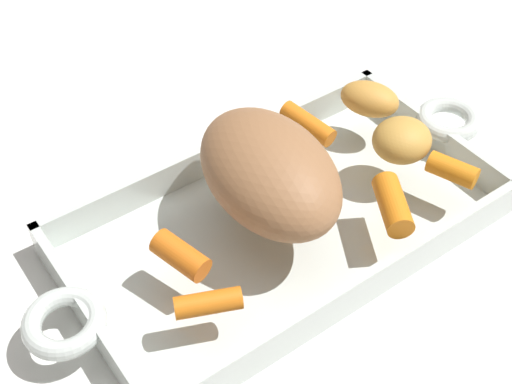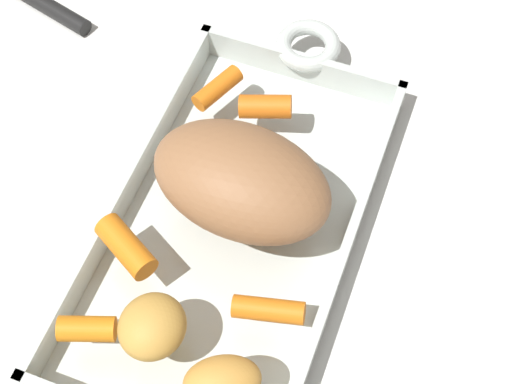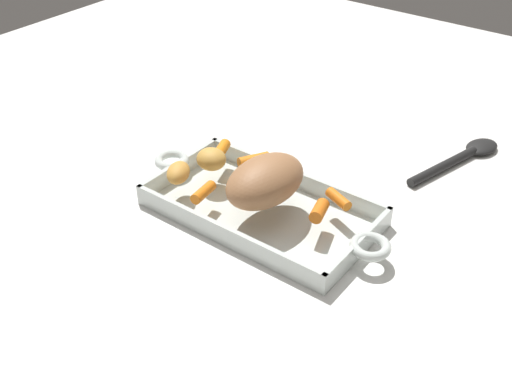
{
  "view_description": "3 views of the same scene",
  "coord_description": "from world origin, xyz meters",
  "px_view_note": "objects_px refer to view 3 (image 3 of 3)",
  "views": [
    {
      "loc": [
        0.26,
        0.32,
        0.46
      ],
      "look_at": [
        0.02,
        -0.01,
        0.06
      ],
      "focal_mm": 49.09,
      "sensor_mm": 36.0,
      "label": 1
    },
    {
      "loc": [
        -0.29,
        -0.13,
        0.6
      ],
      "look_at": [
        0.01,
        -0.02,
        0.06
      ],
      "focal_mm": 54.57,
      "sensor_mm": 36.0,
      "label": 2
    },
    {
      "loc": [
        0.5,
        -0.68,
        0.63
      ],
      "look_at": [
        -0.0,
        -0.01,
        0.05
      ],
      "focal_mm": 44.11,
      "sensor_mm": 36.0,
      "label": 3
    }
  ],
  "objects_px": {
    "pork_roast": "(265,181)",
    "baby_carrot_northwest": "(254,161)",
    "baby_carrot_southwest": "(338,199)",
    "baby_carrot_center_right": "(204,192)",
    "potato_near_roast": "(178,173)",
    "baby_carrot_short": "(319,211)",
    "serving_spoon": "(464,156)",
    "roasting_dish": "(261,209)",
    "baby_carrot_long": "(222,149)",
    "potato_whole": "(211,159)"
  },
  "relations": [
    {
      "from": "pork_roast",
      "to": "baby_carrot_southwest",
      "type": "distance_m",
      "value": 0.12
    },
    {
      "from": "potato_whole",
      "to": "pork_roast",
      "type": "bearing_deg",
      "value": -8.9
    },
    {
      "from": "baby_carrot_short",
      "to": "baby_carrot_center_right",
      "type": "bearing_deg",
      "value": -159.1
    },
    {
      "from": "baby_carrot_northwest",
      "to": "baby_carrot_center_right",
      "type": "bearing_deg",
      "value": -94.41
    },
    {
      "from": "baby_carrot_short",
      "to": "potato_near_roast",
      "type": "distance_m",
      "value": 0.25
    },
    {
      "from": "roasting_dish",
      "to": "baby_carrot_southwest",
      "type": "xyz_separation_m",
      "value": [
        0.11,
        0.06,
        0.04
      ]
    },
    {
      "from": "pork_roast",
      "to": "baby_carrot_northwest",
      "type": "distance_m",
      "value": 0.1
    },
    {
      "from": "baby_carrot_long",
      "to": "potato_whole",
      "type": "xyz_separation_m",
      "value": [
        0.02,
        -0.05,
        0.01
      ]
    },
    {
      "from": "baby_carrot_short",
      "to": "baby_carrot_northwest",
      "type": "bearing_deg",
      "value": 161.92
    },
    {
      "from": "baby_carrot_northwest",
      "to": "roasting_dish",
      "type": "bearing_deg",
      "value": -45.01
    },
    {
      "from": "baby_carrot_northwest",
      "to": "baby_carrot_southwest",
      "type": "distance_m",
      "value": 0.17
    },
    {
      "from": "potato_near_roast",
      "to": "serving_spoon",
      "type": "height_order",
      "value": "potato_near_roast"
    },
    {
      "from": "serving_spoon",
      "to": "potato_near_roast",
      "type": "bearing_deg",
      "value": 155.94
    },
    {
      "from": "baby_carrot_center_right",
      "to": "baby_carrot_northwest",
      "type": "bearing_deg",
      "value": 85.59
    },
    {
      "from": "baby_carrot_northwest",
      "to": "serving_spoon",
      "type": "height_order",
      "value": "baby_carrot_northwest"
    },
    {
      "from": "baby_carrot_northwest",
      "to": "serving_spoon",
      "type": "xyz_separation_m",
      "value": [
        0.26,
        0.3,
        -0.04
      ]
    },
    {
      "from": "baby_carrot_short",
      "to": "baby_carrot_long",
      "type": "xyz_separation_m",
      "value": [
        -0.24,
        0.05,
        -0.0
      ]
    },
    {
      "from": "baby_carrot_long",
      "to": "potato_near_roast",
      "type": "xyz_separation_m",
      "value": [
        -0.0,
        -0.11,
        0.01
      ]
    },
    {
      "from": "potato_near_roast",
      "to": "baby_carrot_southwest",
      "type": "bearing_deg",
      "value": 22.77
    },
    {
      "from": "baby_carrot_southwest",
      "to": "baby_carrot_center_right",
      "type": "bearing_deg",
      "value": -147.78
    },
    {
      "from": "pork_roast",
      "to": "potato_near_roast",
      "type": "bearing_deg",
      "value": -164.09
    },
    {
      "from": "serving_spoon",
      "to": "roasting_dish",
      "type": "bearing_deg",
      "value": 166.49
    },
    {
      "from": "baby_carrot_southwest",
      "to": "serving_spoon",
      "type": "bearing_deg",
      "value": 73.78
    },
    {
      "from": "baby_carrot_center_right",
      "to": "baby_carrot_northwest",
      "type": "height_order",
      "value": "baby_carrot_northwest"
    },
    {
      "from": "roasting_dish",
      "to": "baby_carrot_long",
      "type": "xyz_separation_m",
      "value": [
        -0.14,
        0.06,
        0.04
      ]
    },
    {
      "from": "baby_carrot_short",
      "to": "baby_carrot_long",
      "type": "distance_m",
      "value": 0.25
    },
    {
      "from": "baby_carrot_northwest",
      "to": "baby_carrot_long",
      "type": "bearing_deg",
      "value": -178.85
    },
    {
      "from": "baby_carrot_center_right",
      "to": "potato_near_roast",
      "type": "distance_m",
      "value": 0.07
    },
    {
      "from": "baby_carrot_northwest",
      "to": "potato_whole",
      "type": "relative_size",
      "value": 1.03
    },
    {
      "from": "baby_carrot_short",
      "to": "potato_whole",
      "type": "distance_m",
      "value": 0.22
    },
    {
      "from": "pork_roast",
      "to": "baby_carrot_short",
      "type": "xyz_separation_m",
      "value": [
        0.09,
        0.01,
        -0.03
      ]
    },
    {
      "from": "baby_carrot_short",
      "to": "potato_near_roast",
      "type": "height_order",
      "value": "potato_near_roast"
    },
    {
      "from": "baby_carrot_southwest",
      "to": "baby_carrot_short",
      "type": "bearing_deg",
      "value": -97.02
    },
    {
      "from": "potato_near_roast",
      "to": "serving_spoon",
      "type": "relative_size",
      "value": 0.23
    },
    {
      "from": "pork_roast",
      "to": "potato_near_roast",
      "type": "relative_size",
      "value": 2.63
    },
    {
      "from": "roasting_dish",
      "to": "baby_carrot_center_right",
      "type": "distance_m",
      "value": 0.1
    },
    {
      "from": "roasting_dish",
      "to": "baby_carrot_long",
      "type": "relative_size",
      "value": 10.9
    },
    {
      "from": "pork_roast",
      "to": "potato_near_roast",
      "type": "height_order",
      "value": "pork_roast"
    },
    {
      "from": "baby_carrot_northwest",
      "to": "baby_carrot_southwest",
      "type": "bearing_deg",
      "value": -2.31
    },
    {
      "from": "baby_carrot_short",
      "to": "pork_roast",
      "type": "bearing_deg",
      "value": -171.5
    },
    {
      "from": "roasting_dish",
      "to": "pork_roast",
      "type": "xyz_separation_m",
      "value": [
        0.01,
        -0.01,
        0.06
      ]
    },
    {
      "from": "baby_carrot_southwest",
      "to": "baby_carrot_long",
      "type": "xyz_separation_m",
      "value": [
        -0.25,
        0.01,
        0.0
      ]
    },
    {
      "from": "baby_carrot_northwest",
      "to": "baby_carrot_short",
      "type": "xyz_separation_m",
      "value": [
        0.17,
        -0.05,
        -0.0
      ]
    },
    {
      "from": "baby_carrot_long",
      "to": "baby_carrot_short",
      "type": "bearing_deg",
      "value": -12.57
    },
    {
      "from": "baby_carrot_southwest",
      "to": "potato_near_roast",
      "type": "relative_size",
      "value": 0.87
    },
    {
      "from": "pork_roast",
      "to": "serving_spoon",
      "type": "distance_m",
      "value": 0.42
    },
    {
      "from": "roasting_dish",
      "to": "baby_carrot_long",
      "type": "height_order",
      "value": "baby_carrot_long"
    },
    {
      "from": "serving_spoon",
      "to": "baby_carrot_short",
      "type": "bearing_deg",
      "value": -179.86
    },
    {
      "from": "baby_carrot_long",
      "to": "roasting_dish",
      "type": "bearing_deg",
      "value": -24.69
    },
    {
      "from": "baby_carrot_long",
      "to": "baby_carrot_northwest",
      "type": "bearing_deg",
      "value": 1.15
    }
  ]
}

